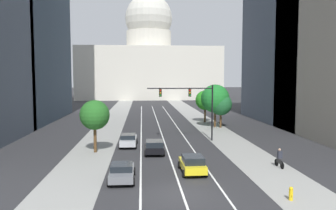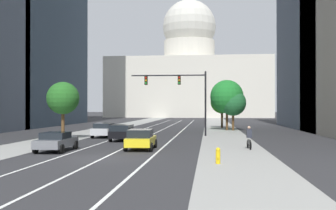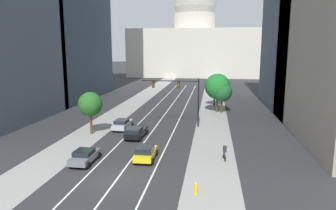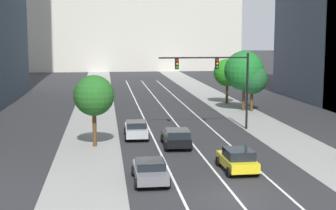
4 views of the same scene
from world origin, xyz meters
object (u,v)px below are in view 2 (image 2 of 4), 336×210
(car_yellow, at_px, (141,139))
(street_tree_mid_right, at_px, (222,102))
(capitol_building, at_px, (189,77))
(street_tree_near_right, at_px, (233,103))
(street_tree_far_right, at_px, (227,97))
(car_black, at_px, (124,132))
(cyclist, at_px, (249,138))
(traffic_signal_mast, at_px, (182,89))
(street_tree_near_left, at_px, (63,98))
(fire_hydrant, at_px, (218,156))
(car_gray, at_px, (56,141))
(car_silver, at_px, (105,130))

(car_yellow, relative_size, street_tree_mid_right, 0.72)
(capitol_building, bearing_deg, street_tree_near_right, -82.86)
(street_tree_far_right, bearing_deg, street_tree_mid_right, 94.23)
(car_black, distance_m, cyclist, 12.62)
(traffic_signal_mast, height_order, street_tree_mid_right, traffic_signal_mast)
(street_tree_mid_right, distance_m, street_tree_near_left, 28.21)
(fire_hydrant, distance_m, street_tree_mid_right, 38.63)
(car_black, bearing_deg, car_yellow, -157.25)
(car_black, distance_m, car_gray, 9.66)
(traffic_signal_mast, bearing_deg, fire_hydrant, -80.85)
(car_yellow, bearing_deg, fire_hydrant, -142.23)
(traffic_signal_mast, height_order, street_tree_far_right, traffic_signal_mast)
(car_silver, distance_m, cyclist, 17.18)
(street_tree_near_right, bearing_deg, car_yellow, -108.27)
(street_tree_near_right, bearing_deg, car_silver, -135.94)
(fire_hydrant, bearing_deg, street_tree_near_right, 85.02)
(car_black, height_order, traffic_signal_mast, traffic_signal_mast)
(car_yellow, xyz_separation_m, car_gray, (-5.77, -1.70, -0.06))
(fire_hydrant, bearing_deg, capitol_building, 93.63)
(car_gray, relative_size, street_tree_far_right, 0.61)
(traffic_signal_mast, xyz_separation_m, fire_hydrant, (3.39, -21.06, -4.66))
(capitol_building, xyz_separation_m, street_tree_near_right, (9.68, -77.31, -9.62))
(cyclist, xyz_separation_m, street_tree_near_left, (-17.15, 7.49, 3.15))
(street_tree_near_right, bearing_deg, capitol_building, 97.14)
(traffic_signal_mast, bearing_deg, street_tree_mid_right, 74.25)
(street_tree_far_right, bearing_deg, traffic_signal_mast, -115.55)
(traffic_signal_mast, distance_m, cyclist, 15.07)
(capitol_building, bearing_deg, street_tree_near_left, -94.73)
(capitol_building, bearing_deg, car_silver, -92.73)
(street_tree_near_right, bearing_deg, street_tree_far_right, 146.76)
(street_tree_near_right, height_order, street_tree_near_left, street_tree_near_left)
(cyclist, distance_m, street_tree_near_left, 18.98)
(car_yellow, relative_size, street_tree_far_right, 0.59)
(car_silver, height_order, fire_hydrant, car_silver)
(car_yellow, height_order, car_silver, car_yellow)
(fire_hydrant, bearing_deg, car_gray, 155.68)
(car_yellow, distance_m, street_tree_mid_right, 32.57)
(traffic_signal_mast, bearing_deg, car_gray, -116.18)
(car_yellow, relative_size, fire_hydrant, 4.47)
(car_yellow, xyz_separation_m, cyclist, (7.95, 1.06, 0.07))
(car_black, height_order, street_tree_near_right, street_tree_near_right)
(car_black, height_order, car_silver, car_black)
(street_tree_near_right, bearing_deg, street_tree_mid_right, 100.61)
(traffic_signal_mast, height_order, cyclist, traffic_signal_mast)
(street_tree_far_right, bearing_deg, fire_hydrant, -93.49)
(cyclist, bearing_deg, fire_hydrant, 157.75)
(fire_hydrant, bearing_deg, car_yellow, 128.88)
(capitol_building, relative_size, traffic_signal_mast, 6.20)
(traffic_signal_mast, xyz_separation_m, street_tree_far_right, (5.36, 11.21, -0.53))
(capitol_building, distance_m, street_tree_near_right, 78.51)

